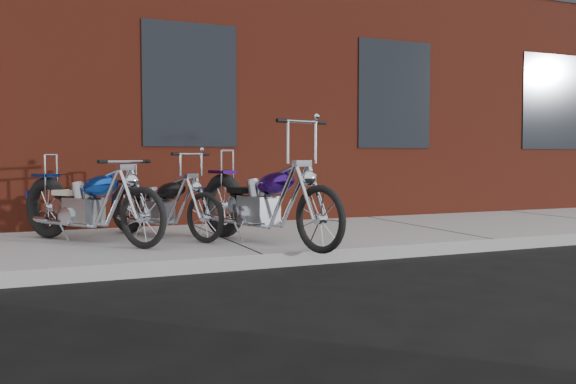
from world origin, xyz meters
name	(u,v)px	position (x,y,z in m)	size (l,w,h in m)	color
ground	(263,269)	(0.00, 0.00, 0.00)	(120.00, 120.00, 0.00)	black
sidewalk	(221,243)	(0.00, 1.50, 0.07)	(22.00, 3.00, 0.15)	#9A9998
building_brick	(135,27)	(0.00, 8.00, 4.00)	(22.00, 10.00, 8.00)	maroon
chopper_purple	(264,205)	(0.27, 0.70, 0.60)	(0.94, 2.39, 1.39)	black
chopper_blue	(89,206)	(-1.57, 1.59, 0.58)	(1.43, 2.01, 1.03)	black
chopper_third	(162,208)	(-0.69, 1.71, 0.52)	(1.07, 1.87, 1.05)	black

